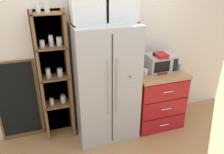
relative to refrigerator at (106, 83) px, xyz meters
The scene contains 11 objects.
ground_plane 0.87m from the refrigerator, 90.00° to the right, with size 10.60×10.60×0.00m, color tan.
wall_back_cream 0.54m from the refrigerator, 90.00° to the left, with size 4.91×0.10×2.55m, color silver.
refrigerator is the anchor object (origin of this frame).
pantry_shelf_column 0.75m from the refrigerator, 161.16° to the left, with size 0.47×0.31×2.01m.
counter_cabinet 0.96m from the refrigerator, ahead, with size 0.80×0.66×0.94m.
microwave 0.94m from the refrigerator, ahead, with size 0.44×0.33×0.26m.
coffee_maker 0.90m from the refrigerator, ahead, with size 0.17×0.20×0.31m.
mug_navy 1.21m from the refrigerator, ahead, with size 0.11×0.07×0.09m.
mug_cream 0.63m from the refrigerator, ahead, with size 0.11×0.08×0.09m.
bottle_amber 0.89m from the refrigerator, ahead, with size 0.06×0.06×0.28m.
chalkboard_menu 1.31m from the refrigerator, 167.02° to the left, with size 0.60×0.04×1.26m.
Camera 1 is at (-0.83, -2.77, 2.32)m, focal length 35.66 mm.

